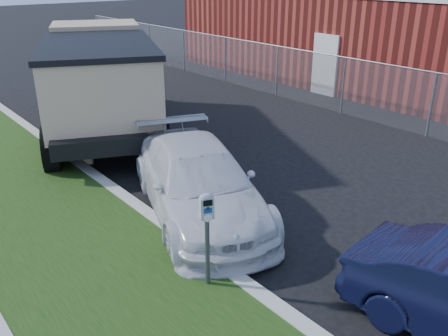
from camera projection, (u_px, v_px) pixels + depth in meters
ground at (312, 213)px, 9.24m from camera, size 120.00×120.00×0.00m
chainlink_fence at (278, 61)px, 17.23m from camera, size 0.06×30.06×30.00m
brick_building at (358, 23)px, 21.09m from camera, size 9.20×14.20×4.17m
parking_meter at (207, 220)px, 6.56m from camera, size 0.24×0.20×1.46m
white_wagon at (197, 180)px, 9.02m from camera, size 3.44×5.04×1.36m
dump_truck at (100, 76)px, 13.37m from camera, size 5.29×7.60×2.81m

